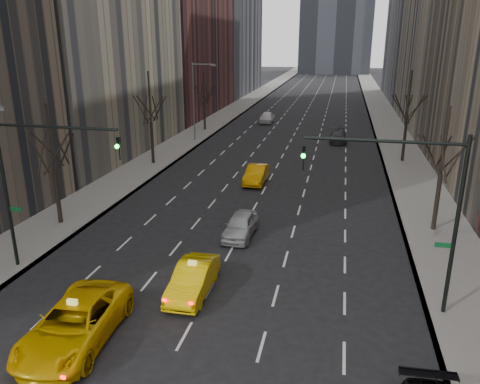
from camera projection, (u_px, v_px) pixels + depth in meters
The scene contains 16 objects.
sidewalk_left at pixel (233, 110), 79.40m from camera, with size 4.50×320.00×0.15m, color slate.
sidewalk_right at pixel (383, 115), 74.46m from camera, with size 4.50×320.00×0.15m, color slate.
tree_lw_b at pixel (54, 170), 29.95m from camera, with size 3.36×3.50×7.82m.
tree_lw_c at pixel (151, 123), 44.70m from camera, with size 3.36×3.50×8.74m.
tree_lw_d at pixel (204, 104), 61.55m from camera, with size 3.36×3.50×7.36m.
tree_rw_b at pixel (440, 175), 28.82m from camera, with size 3.36×3.50×7.82m.
tree_rw_c at pixel (406, 122), 45.43m from camera, with size 3.36×3.50×8.74m.
traffic_mast_left at pixel (32, 171), 23.24m from camera, with size 6.69×0.39×8.00m.
traffic_mast_right at pixel (417, 196), 19.57m from camera, with size 6.69×0.39×8.00m.
streetlight_far at pixel (196, 94), 54.18m from camera, with size 2.83×0.22×9.00m.
taxi_suv at pixel (75, 323), 18.79m from camera, with size 2.86×6.21×1.72m, color #DEAA04.
taxi_sedan at pixel (193, 279), 22.48m from camera, with size 1.59×4.56×1.50m, color yellow.
silver_sedan_ahead at pixel (240, 225), 29.02m from camera, with size 1.69×4.20×1.43m, color #ABAEB3.
far_taxi at pixel (256, 174), 39.81m from camera, with size 1.57×4.52×1.49m, color orange.
far_suv_grey at pixel (338, 136), 55.45m from camera, with size 1.99×4.91×1.42m, color #2E2E33.
far_car_white at pixel (267, 117), 68.09m from camera, with size 1.85×4.60×1.57m, color silver.
Camera 1 is at (5.77, -7.69, 11.77)m, focal length 35.00 mm.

